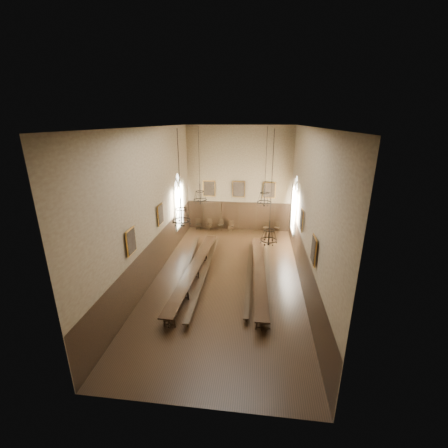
% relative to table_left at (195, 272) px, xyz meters
% --- Properties ---
extents(floor, '(9.00, 18.00, 0.02)m').
position_rel_table_left_xyz_m(floor, '(2.01, 0.26, -0.42)').
color(floor, black).
rests_on(floor, ground).
extents(ceiling, '(9.00, 18.00, 0.02)m').
position_rel_table_left_xyz_m(ceiling, '(2.01, 0.26, 8.60)').
color(ceiling, black).
rests_on(ceiling, ground).
extents(wall_back, '(9.00, 0.02, 9.00)m').
position_rel_table_left_xyz_m(wall_back, '(2.01, 9.27, 4.09)').
color(wall_back, '#7E6D4E').
rests_on(wall_back, ground).
extents(wall_front, '(9.00, 0.02, 9.00)m').
position_rel_table_left_xyz_m(wall_front, '(2.01, -8.75, 4.09)').
color(wall_front, '#7E6D4E').
rests_on(wall_front, ground).
extents(wall_left, '(0.02, 18.00, 9.00)m').
position_rel_table_left_xyz_m(wall_left, '(-2.50, 0.26, 4.09)').
color(wall_left, '#7E6D4E').
rests_on(wall_left, ground).
extents(wall_right, '(0.02, 18.00, 9.00)m').
position_rel_table_left_xyz_m(wall_right, '(6.52, 0.26, 4.09)').
color(wall_right, '#7E6D4E').
rests_on(wall_right, ground).
extents(wainscot_panelling, '(9.00, 18.00, 2.50)m').
position_rel_table_left_xyz_m(wainscot_panelling, '(2.01, 0.26, 0.84)').
color(wainscot_panelling, black).
rests_on(wainscot_panelling, floor).
extents(table_left, '(1.15, 10.47, 0.81)m').
position_rel_table_left_xyz_m(table_left, '(0.00, 0.00, 0.00)').
color(table_left, black).
rests_on(table_left, floor).
extents(table_right, '(1.10, 10.13, 0.79)m').
position_rel_table_left_xyz_m(table_right, '(3.98, 0.16, -0.01)').
color(table_right, black).
rests_on(table_right, floor).
extents(bench_left_outer, '(1.06, 10.64, 0.48)m').
position_rel_table_left_xyz_m(bench_left_outer, '(-0.63, 0.40, -0.10)').
color(bench_left_outer, black).
rests_on(bench_left_outer, floor).
extents(bench_left_inner, '(0.44, 10.67, 0.48)m').
position_rel_table_left_xyz_m(bench_left_inner, '(0.60, 0.31, -0.10)').
color(bench_left_inner, black).
rests_on(bench_left_inner, floor).
extents(bench_right_inner, '(0.36, 9.13, 0.41)m').
position_rel_table_left_xyz_m(bench_right_inner, '(3.36, 0.33, -0.15)').
color(bench_right_inner, black).
rests_on(bench_right_inner, floor).
extents(bench_right_outer, '(0.48, 10.49, 0.47)m').
position_rel_table_left_xyz_m(bench_right_outer, '(4.46, 0.39, -0.11)').
color(bench_right_outer, black).
rests_on(bench_right_outer, floor).
extents(chair_0, '(0.54, 0.54, 0.98)m').
position_rel_table_left_xyz_m(chair_0, '(-1.56, 8.76, -0.11)').
color(chair_0, black).
rests_on(chair_0, floor).
extents(chair_1, '(0.54, 0.54, 1.01)m').
position_rel_table_left_xyz_m(chair_1, '(-0.56, 8.73, -0.10)').
color(chair_1, black).
rests_on(chair_1, floor).
extents(chair_2, '(0.55, 0.55, 0.99)m').
position_rel_table_left_xyz_m(chair_2, '(0.45, 8.86, -0.11)').
color(chair_2, black).
rests_on(chair_2, floor).
extents(chair_3, '(0.43, 0.43, 0.89)m').
position_rel_table_left_xyz_m(chair_3, '(1.39, 8.78, -0.14)').
color(chair_3, black).
rests_on(chair_3, floor).
extents(chair_6, '(0.55, 0.55, 0.97)m').
position_rel_table_left_xyz_m(chair_6, '(4.48, 8.76, -0.11)').
color(chair_6, black).
rests_on(chair_6, floor).
extents(chair_7, '(0.53, 0.53, 0.94)m').
position_rel_table_left_xyz_m(chair_7, '(5.43, 8.84, -0.12)').
color(chair_7, black).
rests_on(chair_7, floor).
extents(chandelier_back_left, '(0.89, 0.89, 4.84)m').
position_rel_table_left_xyz_m(chandelier_back_left, '(-0.11, 2.85, 4.21)').
color(chandelier_back_left, black).
rests_on(chandelier_back_left, ceiling).
extents(chandelier_back_right, '(0.94, 0.94, 4.90)m').
position_rel_table_left_xyz_m(chandelier_back_right, '(4.13, 2.94, 4.15)').
color(chandelier_back_right, black).
rests_on(chandelier_back_right, ceiling).
extents(chandelier_front_left, '(0.91, 0.91, 4.55)m').
position_rel_table_left_xyz_m(chandelier_front_left, '(0.00, -2.42, 4.49)').
color(chandelier_front_left, black).
rests_on(chandelier_front_left, ceiling).
extents(chandelier_front_right, '(0.79, 0.79, 5.28)m').
position_rel_table_left_xyz_m(chandelier_front_right, '(4.34, -2.64, 3.84)').
color(chandelier_front_right, black).
rests_on(chandelier_front_right, ceiling).
extents(portrait_back_0, '(1.10, 0.12, 1.40)m').
position_rel_table_left_xyz_m(portrait_back_0, '(-0.59, 9.14, 3.29)').
color(portrait_back_0, '#B67C2B').
rests_on(portrait_back_0, wall_back).
extents(portrait_back_1, '(1.10, 0.12, 1.40)m').
position_rel_table_left_xyz_m(portrait_back_1, '(2.01, 9.14, 3.29)').
color(portrait_back_1, '#B67C2B').
rests_on(portrait_back_1, wall_back).
extents(portrait_back_2, '(1.10, 0.12, 1.40)m').
position_rel_table_left_xyz_m(portrait_back_2, '(4.61, 9.14, 3.29)').
color(portrait_back_2, '#B67C2B').
rests_on(portrait_back_2, wall_back).
extents(portrait_left_0, '(0.12, 1.00, 1.30)m').
position_rel_table_left_xyz_m(portrait_left_0, '(-2.37, 1.26, 3.29)').
color(portrait_left_0, '#B67C2B').
rests_on(portrait_left_0, wall_left).
extents(portrait_left_1, '(0.12, 1.00, 1.30)m').
position_rel_table_left_xyz_m(portrait_left_1, '(-2.37, -3.24, 3.29)').
color(portrait_left_1, '#B67C2B').
rests_on(portrait_left_1, wall_left).
extents(portrait_right_0, '(0.12, 1.00, 1.30)m').
position_rel_table_left_xyz_m(portrait_right_0, '(6.39, 1.26, 3.29)').
color(portrait_right_0, '#B67C2B').
rests_on(portrait_right_0, wall_right).
extents(portrait_right_1, '(0.12, 1.00, 1.30)m').
position_rel_table_left_xyz_m(portrait_right_1, '(6.39, -3.24, 3.29)').
color(portrait_right_1, '#B67C2B').
rests_on(portrait_right_1, wall_right).
extents(window_right, '(0.20, 2.20, 4.60)m').
position_rel_table_left_xyz_m(window_right, '(6.44, 5.76, 2.99)').
color(window_right, white).
rests_on(window_right, wall_right).
extents(window_left, '(0.20, 2.20, 4.60)m').
position_rel_table_left_xyz_m(window_left, '(-2.42, 5.76, 2.99)').
color(window_left, white).
rests_on(window_left, wall_left).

